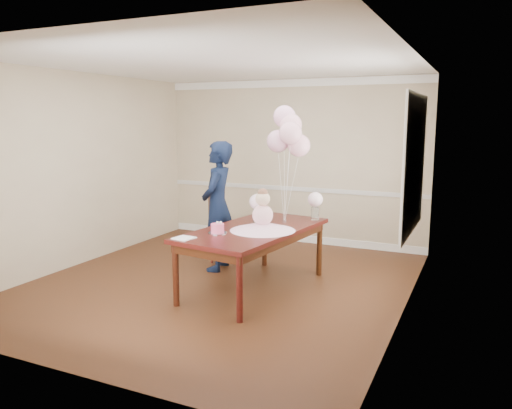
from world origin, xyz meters
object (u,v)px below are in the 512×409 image
object	(u,v)px
dining_chair_seat	(226,230)
woman	(218,206)
birthday_cake	(217,228)
dining_table_top	(254,230)

from	to	relation	value
dining_chair_seat	woman	bearing A→B (deg)	-95.61
birthday_cake	dining_chair_seat	xyz separation A→B (m)	(-0.66, 1.43, -0.37)
dining_chair_seat	woman	distance (m)	0.63
dining_table_top	dining_chair_seat	distance (m)	1.39
dining_chair_seat	dining_table_top	bearing A→B (deg)	-68.32
dining_table_top	dining_chair_seat	size ratio (longest dim) A/B	4.61
dining_table_top	birthday_cake	bearing A→B (deg)	-113.96
birthday_cake	dining_chair_seat	distance (m)	1.62
birthday_cake	woman	xyz separation A→B (m)	(-0.54, 0.98, 0.06)
birthday_cake	dining_chair_seat	size ratio (longest dim) A/B	0.35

